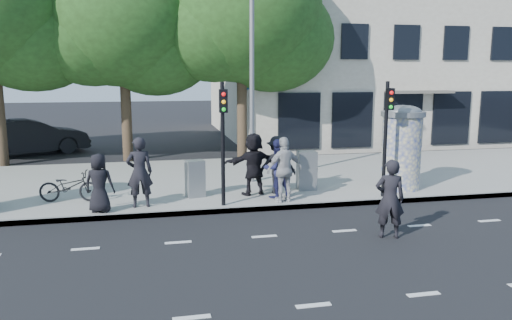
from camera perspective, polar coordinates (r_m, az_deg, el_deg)
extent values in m
plane|color=black|center=(10.54, 2.70, -11.12)|extent=(120.00, 120.00, 0.00)
cube|color=gray|center=(17.59, -3.54, -2.27)|extent=(40.00, 8.00, 0.15)
cube|color=slate|center=(13.81, -1.07, -5.66)|extent=(40.00, 0.10, 0.16)
cube|color=silver|center=(8.61, 6.58, -16.19)|extent=(32.00, 0.12, 0.01)
cube|color=silver|center=(11.82, 0.95, -8.73)|extent=(32.00, 0.12, 0.01)
cylinder|color=beige|center=(16.37, 16.27, 0.79)|extent=(1.20, 1.20, 2.30)
cylinder|color=slate|center=(16.23, 16.48, 5.09)|extent=(1.36, 1.36, 0.16)
ellipsoid|color=slate|center=(16.22, 16.50, 5.37)|extent=(1.10, 1.10, 0.38)
cylinder|color=black|center=(13.64, -3.82, 1.75)|extent=(0.11, 0.11, 3.40)
cube|color=black|center=(13.34, -3.76, 6.75)|extent=(0.22, 0.14, 0.62)
cylinder|color=black|center=(15.09, 14.55, 2.24)|extent=(0.11, 0.11, 3.40)
cube|color=black|center=(14.82, 15.06, 6.75)|extent=(0.22, 0.14, 0.62)
cylinder|color=slate|center=(16.55, -0.48, 11.19)|extent=(0.16, 0.16, 8.00)
cylinder|color=#38281C|center=(22.29, -14.62, 5.54)|extent=(0.44, 0.44, 4.41)
ellipsoid|color=#203C16|center=(22.35, -15.06, 15.48)|extent=(6.80, 6.80, 5.78)
cylinder|color=#38281C|center=(22.23, -1.62, 6.08)|extent=(0.44, 0.44, 4.59)
ellipsoid|color=#203C16|center=(22.33, -1.67, 16.45)|extent=(7.00, 7.00, 5.95)
cube|color=#AAA08E|center=(32.97, 14.50, 13.47)|extent=(20.00, 15.00, 12.00)
cube|color=black|center=(26.43, 21.39, 4.50)|extent=(18.00, 0.10, 2.60)
cube|color=#59544C|center=(25.00, 18.16, 7.41)|extent=(3.20, 0.90, 0.12)
cube|color=#194C8C|center=(22.54, 0.83, 8.44)|extent=(1.60, 0.06, 0.30)
imported|color=black|center=(13.73, -17.48, -2.52)|extent=(0.87, 0.68, 1.57)
imported|color=black|center=(13.92, -13.17, -1.37)|extent=(0.75, 0.53, 1.94)
imported|color=#1E204C|center=(14.64, 2.39, -0.98)|extent=(0.99, 0.86, 1.74)
imported|color=black|center=(15.19, 2.44, -0.54)|extent=(1.24, 0.86, 1.76)
imported|color=#A3A3A6|center=(14.12, 3.28, -1.11)|extent=(1.21, 0.86, 1.87)
imported|color=black|center=(14.96, -0.27, -0.45)|extent=(1.83, 0.94, 1.88)
imported|color=black|center=(11.92, 15.05, -4.30)|extent=(0.77, 0.62, 1.85)
imported|color=black|center=(15.19, -20.57, -2.84)|extent=(0.83, 1.76, 0.89)
cube|color=gray|center=(14.88, -6.97, -2.13)|extent=(0.60, 0.50, 1.09)
cube|color=slate|center=(15.74, 5.82, -1.21)|extent=(0.59, 0.44, 1.22)
imported|color=black|center=(25.60, -24.33, 2.42)|extent=(3.63, 5.33, 1.66)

